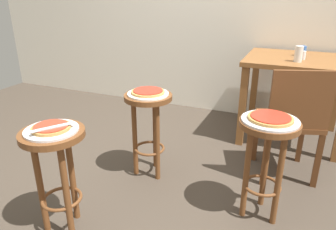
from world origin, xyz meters
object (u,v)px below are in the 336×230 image
object	(u,v)px
serving_plate_middle	(270,120)
cup_near_edge	(299,54)
stool_foreground	(56,160)
serving_plate_leftside	(148,94)
stool_leftside	(149,118)
serving_plate_foreground	(51,130)
pizza_leftside	(148,92)
cup_far_edge	(302,51)
wooden_chair	(292,120)
pizza_foreground	(51,127)
stool_middle	(266,149)
pizza_server_knife	(53,127)
condiment_shaker	(303,55)
dining_table	(297,72)
pizza_middle	(271,118)

from	to	relation	value
serving_plate_middle	cup_near_edge	xyz separation A→B (m)	(0.08, 1.08, 0.19)
stool_foreground	serving_plate_leftside	bearing A→B (deg)	75.60
stool_leftside	cup_near_edge	world-z (taller)	cup_near_edge
serving_plate_foreground	serving_plate_leftside	size ratio (longest dim) A/B	0.96
stool_foreground	pizza_leftside	xyz separation A→B (m)	(0.19, 0.75, 0.20)
stool_foreground	serving_plate_middle	size ratio (longest dim) A/B	1.98
cup_far_edge	wooden_chair	world-z (taller)	cup_far_edge
pizza_foreground	wooden_chair	world-z (taller)	wooden_chair
stool_middle	stool_foreground	bearing A→B (deg)	-150.72
cup_near_edge	pizza_server_knife	size ratio (longest dim) A/B	0.59
cup_far_edge	pizza_foreground	bearing A→B (deg)	-120.63
serving_plate_foreground	cup_far_edge	distance (m)	2.25
serving_plate_foreground	condiment_shaker	distance (m)	2.13
serving_plate_foreground	stool_foreground	bearing A→B (deg)	0.00
stool_leftside	pizza_server_knife	size ratio (longest dim) A/B	2.88
pizza_server_knife	stool_middle	bearing A→B (deg)	-25.23
stool_foreground	condiment_shaker	distance (m)	2.15
serving_plate_foreground	pizza_foreground	world-z (taller)	pizza_foreground
stool_foreground	serving_plate_foreground	bearing A→B (deg)	0.00
pizza_leftside	serving_plate_leftside	bearing A→B (deg)	0.00
pizza_leftside	cup_far_edge	size ratio (longest dim) A/B	2.62
stool_foreground	wooden_chair	world-z (taller)	wooden_chair
serving_plate_leftside	dining_table	distance (m)	1.43
pizza_leftside	cup_near_edge	xyz separation A→B (m)	(0.93, 0.91, 0.17)
serving_plate_middle	cup_near_edge	size ratio (longest dim) A/B	2.47
pizza_middle	condiment_shaker	bearing A→B (deg)	84.16
pizza_leftside	pizza_server_knife	world-z (taller)	pizza_server_knife
wooden_chair	pizza_server_knife	world-z (taller)	wooden_chair
pizza_middle	pizza_leftside	bearing A→B (deg)	168.91
serving_plate_leftside	pizza_leftside	world-z (taller)	pizza_leftside
cup_near_edge	condiment_shaker	size ratio (longest dim) A/B	1.79
stool_leftside	serving_plate_leftside	size ratio (longest dim) A/B	2.18
dining_table	pizza_server_knife	distance (m)	2.16
serving_plate_foreground	pizza_server_knife	world-z (taller)	pizza_server_knife
serving_plate_foreground	pizza_server_knife	size ratio (longest dim) A/B	1.27
dining_table	cup_far_edge	bearing A→B (deg)	81.21
stool_middle	pizza_leftside	bearing A→B (deg)	168.91
serving_plate_foreground	stool_leftside	bearing A→B (deg)	75.60
pizza_leftside	stool_leftside	bearing A→B (deg)	180.00
serving_plate_middle	pizza_middle	distance (m)	0.02
pizza_foreground	pizza_middle	xyz separation A→B (m)	(1.04, 0.58, 0.00)
serving_plate_leftside	wooden_chair	size ratio (longest dim) A/B	0.34
pizza_leftside	dining_table	xyz separation A→B (m)	(0.94, 1.09, -0.02)
pizza_foreground	serving_plate_leftside	xyz separation A→B (m)	(0.19, 0.75, -0.02)
pizza_leftside	cup_far_edge	world-z (taller)	cup_far_edge
serving_plate_middle	serving_plate_leftside	xyz separation A→B (m)	(-0.85, 0.17, 0.00)
pizza_foreground	cup_near_edge	world-z (taller)	cup_near_edge
stool_middle	cup_far_edge	bearing A→B (deg)	85.56
stool_leftside	pizza_leftside	size ratio (longest dim) A/B	2.69
stool_middle	pizza_leftside	xyz separation A→B (m)	(-0.85, 0.17, 0.20)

